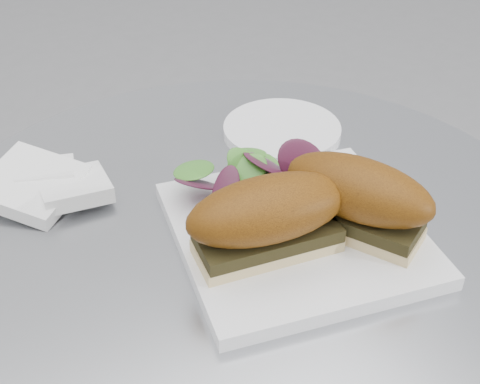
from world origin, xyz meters
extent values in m
cylinder|color=#AAACB1|center=(0.00, 0.00, 0.72)|extent=(0.70, 0.70, 0.02)
cube|color=white|center=(0.04, -0.04, 0.74)|extent=(0.28, 0.28, 0.02)
cube|color=beige|center=(0.00, -0.06, 0.75)|extent=(0.15, 0.07, 0.01)
cube|color=black|center=(0.00, -0.06, 0.77)|extent=(0.14, 0.08, 0.01)
ellipsoid|color=#673709|center=(0.00, -0.06, 0.80)|extent=(0.17, 0.09, 0.06)
cube|color=beige|center=(0.09, -0.07, 0.75)|extent=(0.11, 0.14, 0.01)
cube|color=black|center=(0.09, -0.07, 0.77)|extent=(0.11, 0.14, 0.01)
ellipsoid|color=#673709|center=(0.09, -0.07, 0.80)|extent=(0.14, 0.17, 0.06)
cylinder|color=white|center=(0.14, 0.15, 0.74)|extent=(0.15, 0.15, 0.01)
camera|label=1|loc=(-0.26, -0.48, 1.17)|focal=50.00mm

